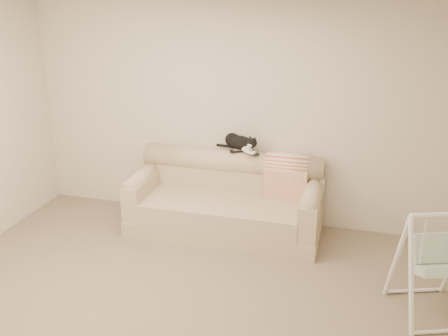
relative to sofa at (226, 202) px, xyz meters
name	(u,v)px	position (x,y,z in m)	size (l,w,h in m)	color
ground_plane	(179,307)	(0.00, -1.62, -0.35)	(5.00, 5.00, 0.00)	#6F614A
room_shell	(173,145)	(0.00, -1.62, 1.18)	(5.04, 4.04, 2.60)	beige
sofa	(226,202)	(0.00, 0.00, 0.00)	(2.20, 0.93, 0.90)	tan
remote_a	(238,151)	(0.08, 0.23, 0.56)	(0.18, 0.13, 0.03)	black
remote_b	(253,153)	(0.27, 0.21, 0.56)	(0.16, 0.14, 0.02)	black
tuxedo_cat	(240,143)	(0.10, 0.27, 0.65)	(0.54, 0.38, 0.22)	black
throw_blanket	(287,170)	(0.67, 0.23, 0.37)	(0.50, 0.38, 0.58)	#D55F44
baby_swing	(435,263)	(2.14, -1.08, 0.14)	(0.77, 0.80, 0.98)	white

